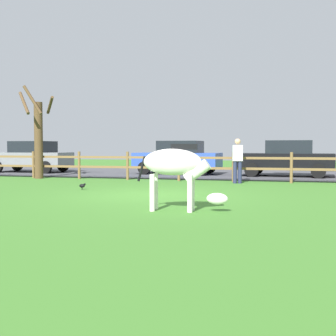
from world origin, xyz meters
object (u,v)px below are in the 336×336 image
(parked_car_blue, at_px, (178,157))
(parked_car_grey, at_px, (31,156))
(parked_car_black, at_px, (287,158))
(bare_tree, at_px, (38,135))
(crow_on_grass, at_px, (82,186))
(visitor_near_fence, at_px, (238,159))
(zebra, at_px, (176,167))

(parked_car_blue, xyz_separation_m, parked_car_grey, (-7.54, -0.36, 0.00))
(parked_car_grey, bearing_deg, parked_car_black, -0.21)
(bare_tree, relative_size, parked_car_black, 0.94)
(crow_on_grass, xyz_separation_m, visitor_near_fence, (4.52, 3.51, 0.78))
(crow_on_grass, height_order, parked_car_black, parked_car_black)
(bare_tree, height_order, parked_car_grey, bare_tree)
(zebra, height_order, visitor_near_fence, visitor_near_fence)
(visitor_near_fence, bearing_deg, crow_on_grass, -142.16)
(crow_on_grass, relative_size, parked_car_grey, 0.05)
(crow_on_grass, xyz_separation_m, parked_car_grey, (-6.14, 7.10, 0.72))
(parked_car_grey, bearing_deg, visitor_near_fence, -18.65)
(bare_tree, height_order, parked_car_black, bare_tree)
(zebra, height_order, parked_car_black, parked_car_black)
(parked_car_blue, xyz_separation_m, parked_car_black, (4.93, -0.41, 0.00))
(zebra, distance_m, parked_car_black, 11.00)
(bare_tree, relative_size, zebra, 2.00)
(crow_on_grass, bearing_deg, parked_car_grey, 130.84)
(crow_on_grass, distance_m, parked_car_black, 9.51)
(bare_tree, distance_m, parked_car_blue, 6.41)
(zebra, bearing_deg, crow_on_grass, 136.54)
(bare_tree, height_order, crow_on_grass, bare_tree)
(crow_on_grass, bearing_deg, parked_car_black, 48.13)
(zebra, relative_size, visitor_near_fence, 1.18)
(zebra, distance_m, parked_car_blue, 11.40)
(bare_tree, distance_m, zebra, 10.83)
(bare_tree, height_order, zebra, bare_tree)
(zebra, height_order, crow_on_grass, zebra)
(parked_car_blue, relative_size, parked_car_black, 1.00)
(crow_on_grass, distance_m, visitor_near_fence, 5.77)
(bare_tree, relative_size, parked_car_blue, 0.94)
(parked_car_blue, height_order, parked_car_black, same)
(parked_car_blue, height_order, visitor_near_fence, visitor_near_fence)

